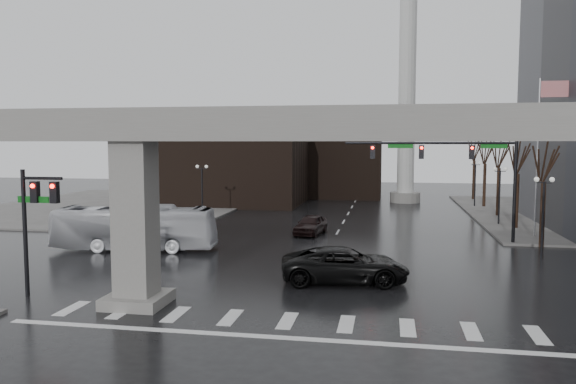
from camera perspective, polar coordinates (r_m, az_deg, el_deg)
name	(u,v)px	position (r m, az deg, el deg)	size (l,w,h in m)	color
ground	(292,313)	(24.41, 0.37, -12.23)	(160.00, 160.00, 0.00)	black
sidewalk_nw	(120,206)	(66.53, -16.68, -1.32)	(28.00, 36.00, 0.15)	slate
elevated_guideway	(322,152)	(23.12, 3.48, 4.13)	(48.00, 2.60, 8.70)	gray
building_far_left	(236,161)	(67.44, -5.30, 3.15)	(16.00, 14.00, 10.00)	black
building_far_mid	(343,167)	(75.27, 5.62, 2.58)	(10.00, 10.00, 8.00)	black
smokestack	(407,91)	(69.26, 12.00, 10.02)	(3.60, 3.60, 30.00)	beige
signal_mast_arm	(460,162)	(42.09, 17.05, 2.91)	(12.12, 0.43, 8.00)	black
signal_left_pole	(35,211)	(28.69, -24.33, -1.75)	(2.30, 0.30, 6.00)	black
flagpole_assembly	(542,139)	(46.37, 24.41, 4.97)	(2.06, 0.12, 12.00)	silver
lamp_right_0	(543,203)	(38.36, 24.51, -1.04)	(1.22, 0.32, 5.11)	black
lamp_right_1	(500,186)	(51.98, 20.71, 0.58)	(1.22, 0.32, 5.11)	black
lamp_right_2	(475,176)	(65.77, 18.49, 1.53)	(1.22, 0.32, 5.11)	black
lamp_left_0	(137,196)	(41.05, -15.06, -0.38)	(1.22, 0.32, 5.11)	black
lamp_left_1	(202,182)	(54.00, -8.73, 1.01)	(1.22, 0.32, 5.11)	black
lamp_left_2	(240,174)	(67.37, -4.88, 1.85)	(1.22, 0.32, 5.11)	black
tree_right_0	(543,207)	(42.56, 24.49, -1.41)	(1.09, 1.58, 7.50)	black
tree_right_1	(517,195)	(50.30, 22.25, -0.32)	(1.09, 1.61, 7.67)	black
tree_right_2	(499,187)	(58.11, 20.62, 0.47)	(1.10, 1.63, 7.85)	black
tree_right_3	(485,181)	(65.97, 19.37, 1.08)	(1.11, 1.66, 8.02)	black
tree_right_4	(474,176)	(73.86, 18.38, 1.56)	(1.12, 1.69, 8.19)	black
pickup_truck	(345,265)	(29.43, 5.81, -7.40)	(3.03, 6.57, 1.82)	black
city_bus	(134,228)	(39.16, -15.33, -3.53)	(2.55, 10.88, 3.03)	silver
far_car	(311,225)	(44.35, 2.31, -3.33)	(1.83, 4.54, 1.55)	black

